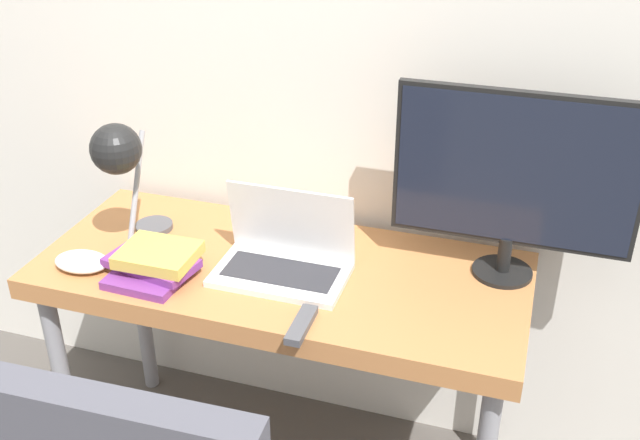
% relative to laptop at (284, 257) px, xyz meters
% --- Properties ---
extents(wall_back, '(8.00, 0.05, 2.60)m').
position_rel_laptop_xyz_m(wall_back, '(-0.02, 0.38, 0.48)').
color(wall_back, silver).
rests_on(wall_back, ground_plane).
extents(desk, '(1.35, 0.58, 0.77)m').
position_rel_laptop_xyz_m(desk, '(-0.02, 0.02, -0.13)').
color(desk, '#B77542').
rests_on(desk, ground_plane).
extents(laptop, '(0.35, 0.22, 0.23)m').
position_rel_laptop_xyz_m(laptop, '(0.00, 0.00, 0.00)').
color(laptop, silver).
rests_on(laptop, desk).
extents(monitor, '(0.62, 0.16, 0.51)m').
position_rel_laptop_xyz_m(monitor, '(0.56, 0.17, 0.24)').
color(monitor, black).
rests_on(monitor, desk).
extents(desk_lamp, '(0.14, 0.26, 0.38)m').
position_rel_laptop_xyz_m(desk_lamp, '(-0.45, -0.02, 0.24)').
color(desk_lamp, '#4C4C51').
rests_on(desk_lamp, desk).
extents(book_stack, '(0.26, 0.21, 0.08)m').
position_rel_laptop_xyz_m(book_stack, '(-0.33, -0.12, -0.01)').
color(book_stack, '#753384').
rests_on(book_stack, desk).
extents(tv_remote, '(0.04, 0.15, 0.02)m').
position_rel_laptop_xyz_m(tv_remote, '(0.13, -0.23, -0.04)').
color(tv_remote, '#4C4C51').
rests_on(tv_remote, desk).
extents(game_controller, '(0.16, 0.11, 0.04)m').
position_rel_laptop_xyz_m(game_controller, '(-0.53, -0.15, -0.03)').
color(game_controller, white).
rests_on(game_controller, desk).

